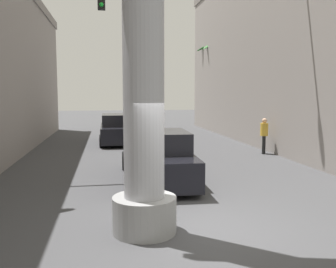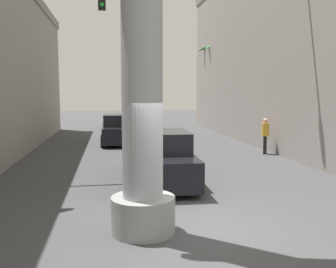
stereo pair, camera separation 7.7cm
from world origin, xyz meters
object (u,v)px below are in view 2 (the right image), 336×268
Objects in this scene: street_lamp at (306,51)px; car_far at (121,129)px; pedestrian_mid_right at (265,133)px; traffic_light_mast at (12,39)px; palm_tree_far_right at (216,75)px; car_lead at (157,158)px.

street_lamp is 10.27m from car_far.
pedestrian_mid_right is (-0.53, 2.26, -3.33)m from street_lamp.
traffic_light_mast is 1.40× the size of car_far.
traffic_light_mast is 0.96× the size of palm_tree_far_right.
traffic_light_mast is at bearing -125.99° from palm_tree_far_right.
traffic_light_mast is 1.26× the size of car_lead.
car_lead is 3.11× the size of pedestrian_mid_right.
palm_tree_far_right reaches higher than car_lead.
car_lead is 6.90m from pedestrian_mid_right.
street_lamp reaches higher than palm_tree_far_right.
car_far is 2.80× the size of pedestrian_mid_right.
street_lamp is 10.28m from traffic_light_mast.
car_lead is at bearing -111.90° from palm_tree_far_right.
pedestrian_mid_right is (5.37, 4.32, 0.22)m from car_lead.
street_lamp is at bearing -92.51° from palm_tree_far_right.
traffic_light_mast is at bearing -114.48° from car_far.
traffic_light_mast is (-10.25, -0.80, 0.11)m from street_lamp.
street_lamp reaches higher than car_far.
palm_tree_far_right is (6.52, 16.23, 3.34)m from car_lead.
car_far is at bearing 143.08° from pedestrian_mid_right.
palm_tree_far_right reaches higher than traffic_light_mast.
traffic_light_mast is at bearing -175.51° from street_lamp.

